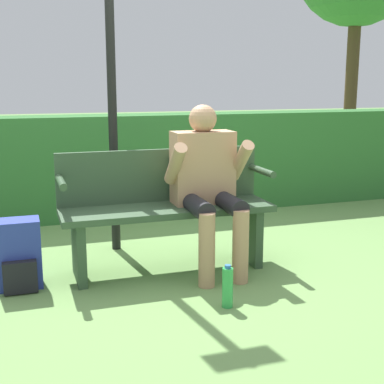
{
  "coord_description": "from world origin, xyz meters",
  "views": [
    {
      "loc": [
        -0.99,
        -3.56,
        1.34
      ],
      "look_at": [
        0.15,
        -0.1,
        0.59
      ],
      "focal_mm": 50.0,
      "sensor_mm": 36.0,
      "label": 1
    }
  ],
  "objects": [
    {
      "name": "person_seated",
      "position": [
        0.28,
        -0.06,
        0.66
      ],
      "size": [
        0.57,
        0.6,
        1.18
      ],
      "color": "tan",
      "rests_on": "ground"
    },
    {
      "name": "water_bottle",
      "position": [
        0.16,
        -0.74,
        0.13
      ],
      "size": [
        0.07,
        0.07,
        0.27
      ],
      "color": "green",
      "rests_on": "ground"
    },
    {
      "name": "signpost",
      "position": [
        -0.27,
        0.61,
        1.65
      ],
      "size": [
        0.37,
        0.09,
        2.99
      ],
      "color": "black",
      "rests_on": "ground"
    },
    {
      "name": "backpack",
      "position": [
        -1.02,
        -0.02,
        0.22
      ],
      "size": [
        0.28,
        0.27,
        0.46
      ],
      "color": "#283893",
      "rests_on": "ground"
    },
    {
      "name": "park_bench",
      "position": [
        0.0,
        0.06,
        0.45
      ],
      "size": [
        1.51,
        0.44,
        0.86
      ],
      "color": "#334C33",
      "rests_on": "ground"
    },
    {
      "name": "hedge_back",
      "position": [
        0.0,
        1.75,
        0.51
      ],
      "size": [
        12.0,
        0.48,
        1.02
      ],
      "color": "#2D662D",
      "rests_on": "ground"
    },
    {
      "name": "ground_plane",
      "position": [
        0.0,
        0.0,
        0.0
      ],
      "size": [
        40.0,
        40.0,
        0.0
      ],
      "primitive_type": "plane",
      "color": "#668E4C"
    }
  ]
}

